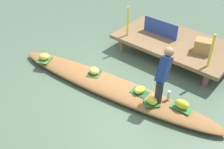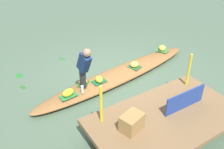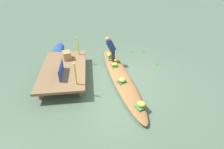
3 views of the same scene
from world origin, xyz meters
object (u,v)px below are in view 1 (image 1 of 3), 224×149
(banana_bunch_0, at_px, (94,71))
(banana_bunch_1, at_px, (152,101))
(banana_bunch_4, at_px, (44,57))
(market_banner, at_px, (160,28))
(vendor_person, at_px, (163,73))
(produce_crate, at_px, (203,46))
(water_bottle, at_px, (169,95))
(banana_bunch_2, at_px, (182,104))
(banana_bunch_3, at_px, (140,90))
(vendor_boat, at_px, (110,86))

(banana_bunch_0, relative_size, banana_bunch_1, 1.09)
(banana_bunch_4, bearing_deg, market_banner, 55.82)
(vendor_person, relative_size, produce_crate, 2.75)
(water_bottle, xyz_separation_m, market_banner, (-1.47, 1.96, 0.37))
(banana_bunch_2, xyz_separation_m, produce_crate, (-0.50, 1.94, 0.32))
(banana_bunch_0, bearing_deg, market_banner, 80.18)
(vendor_person, relative_size, water_bottle, 5.64)
(banana_bunch_2, bearing_deg, banana_bunch_1, -152.78)
(banana_bunch_0, distance_m, water_bottle, 1.90)
(banana_bunch_0, bearing_deg, banana_bunch_2, 7.06)
(banana_bunch_1, bearing_deg, banana_bunch_2, 27.22)
(banana_bunch_1, xyz_separation_m, banana_bunch_4, (-3.10, -0.37, 0.01))
(banana_bunch_1, relative_size, banana_bunch_2, 0.76)
(banana_bunch_1, height_order, produce_crate, produce_crate)
(banana_bunch_3, xyz_separation_m, vendor_person, (0.46, 0.11, 0.61))
(banana_bunch_1, distance_m, banana_bunch_3, 0.43)
(banana_bunch_0, xyz_separation_m, market_banner, (0.40, 2.31, 0.39))
(banana_bunch_1, distance_m, produce_crate, 2.25)
(banana_bunch_2, bearing_deg, banana_bunch_4, -169.82)
(banana_bunch_0, xyz_separation_m, banana_bunch_3, (1.26, 0.13, -0.01))
(banana_bunch_1, distance_m, water_bottle, 0.40)
(banana_bunch_2, bearing_deg, vendor_person, -175.11)
(banana_bunch_4, xyz_separation_m, vendor_person, (3.15, 0.61, 0.60))
(vendor_boat, relative_size, banana_bunch_3, 20.29)
(banana_bunch_2, distance_m, water_bottle, 0.36)
(banana_bunch_1, distance_m, banana_bunch_2, 0.61)
(banana_bunch_1, height_order, banana_bunch_2, banana_bunch_2)
(vendor_person, bearing_deg, banana_bunch_1, -101.48)
(banana_bunch_0, distance_m, produce_crate, 2.83)
(vendor_person, bearing_deg, produce_crate, 89.97)
(vendor_boat, distance_m, produce_crate, 2.59)
(market_banner, height_order, produce_crate, market_banner)
(vendor_boat, bearing_deg, market_banner, 86.31)
(banana_bunch_0, xyz_separation_m, banana_bunch_4, (-1.42, -0.38, 0.00))
(market_banner, bearing_deg, vendor_person, -56.91)
(vendor_person, bearing_deg, market_banner, 122.59)
(banana_bunch_0, relative_size, vendor_person, 0.21)
(produce_crate, bearing_deg, banana_bunch_4, -140.47)
(banana_bunch_1, bearing_deg, produce_crate, 88.72)
(market_banner, bearing_deg, banana_bunch_2, -47.59)
(vendor_boat, distance_m, banana_bunch_1, 1.16)
(vendor_boat, height_order, produce_crate, produce_crate)
(banana_bunch_3, bearing_deg, banana_bunch_0, -174.35)
(market_banner, bearing_deg, banana_bunch_0, -99.32)
(vendor_boat, bearing_deg, banana_bunch_4, -176.56)
(banana_bunch_2, distance_m, banana_bunch_3, 0.97)
(market_banner, bearing_deg, banana_bunch_4, -123.68)
(banana_bunch_2, height_order, banana_bunch_3, banana_bunch_2)
(vendor_boat, xyz_separation_m, banana_bunch_1, (1.14, 0.01, 0.20))
(water_bottle, bearing_deg, banana_bunch_4, -167.61)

